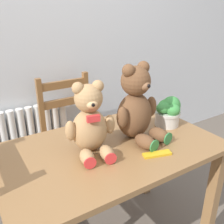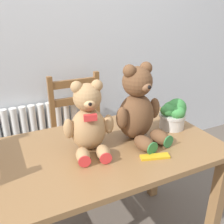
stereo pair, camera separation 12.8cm
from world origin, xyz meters
The scene contains 8 objects.
wall_back centered at (0.00, 1.36, 1.30)m, with size 8.00×0.04×2.60m, color silver.
radiator centered at (-0.30, 1.29, 0.31)m, with size 0.85×0.10×0.69m.
dining_table centered at (0.00, 0.35, 0.62)m, with size 1.16×0.70×0.75m.
wooden_chair_behind centered at (0.09, 1.07, 0.45)m, with size 0.43×0.44×0.93m.
teddy_bear_left centered at (-0.11, 0.37, 0.90)m, with size 0.26×0.27×0.36m.
teddy_bear_right centered at (0.18, 0.36, 0.93)m, with size 0.30×0.31×0.42m.
potted_plant centered at (0.44, 0.39, 0.84)m, with size 0.18×0.16×0.18m.
chocolate_bar centered at (0.15, 0.15, 0.75)m, with size 0.14×0.04×0.01m, color gold.
Camera 2 is at (-0.49, -0.69, 1.42)m, focal length 40.00 mm.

